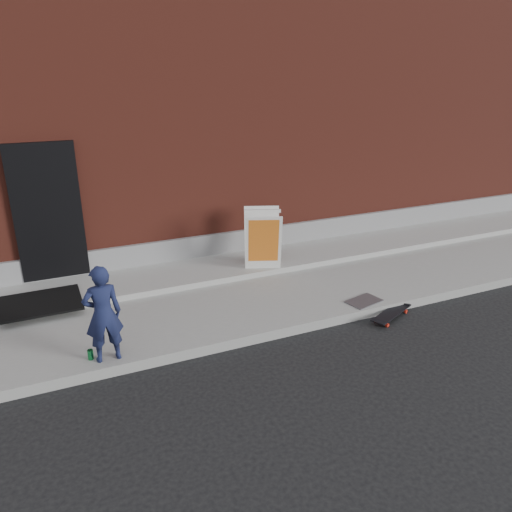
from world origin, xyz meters
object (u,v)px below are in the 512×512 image
skateboard (391,313)px  soda_can (91,355)px  pizza_sign (263,239)px  child (103,314)px

skateboard → soda_can: 4.39m
skateboard → pizza_sign: (-1.18, 2.16, 0.69)m
skateboard → pizza_sign: bearing=118.7°
child → pizza_sign: child is taller
pizza_sign → child: bearing=-148.5°
child → soda_can: (-0.20, 0.08, -0.57)m
child → soda_can: bearing=-24.6°
child → soda_can: 0.61m
skateboard → soda_can: (-4.37, 0.42, 0.14)m
pizza_sign → soda_can: (-3.18, -1.74, -0.56)m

